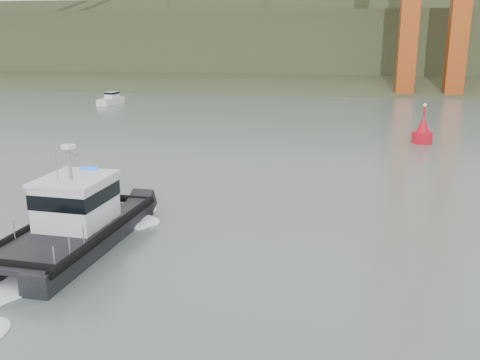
# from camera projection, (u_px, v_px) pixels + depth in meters

# --- Properties ---
(ground) EXTENTS (400.00, 400.00, 0.00)m
(ground) POSITION_uv_depth(u_px,v_px,m) (188.00, 265.00, 24.58)
(ground) COLOR slate
(ground) RESTS_ON ground
(headlands) EXTENTS (500.00, 105.36, 27.12)m
(headlands) POSITION_uv_depth(u_px,v_px,m) (313.00, 47.00, 141.96)
(headlands) COLOR #313D23
(headlands) RESTS_ON ground
(patrol_boat) EXTENTS (4.63, 11.16, 5.31)m
(patrol_boat) POSITION_uv_depth(u_px,v_px,m) (74.00, 220.00, 26.65)
(patrol_boat) COLOR black
(patrol_boat) RESTS_ON ground
(motorboat) EXTENTS (2.51, 5.45, 2.89)m
(motorboat) POSITION_uv_depth(u_px,v_px,m) (111.00, 99.00, 81.49)
(motorboat) COLOR silver
(motorboat) RESTS_ON ground
(nav_buoy) EXTENTS (1.97, 1.97, 4.10)m
(nav_buoy) POSITION_uv_depth(u_px,v_px,m) (422.00, 132.00, 52.13)
(nav_buoy) COLOR red
(nav_buoy) RESTS_ON ground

